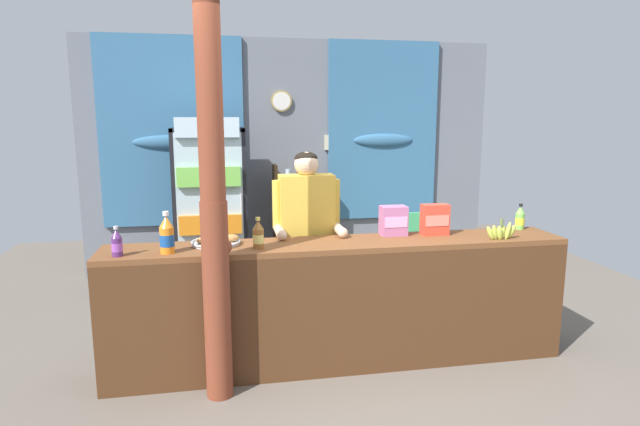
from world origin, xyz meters
The scene contains 16 objects.
ground_plane centered at (0.00, 1.18, 0.00)m, with size 7.69×7.69×0.00m, color #665B51.
back_wall_curtained centered at (-0.04, 3.00, 1.42)m, with size 4.87×0.22×2.75m.
stall_counter centered at (-0.01, 0.25, 0.57)m, with size 3.40×0.47×0.94m.
timber_post centered at (-0.91, 0.03, 1.27)m, with size 0.20×0.18×2.65m.
drink_fridge centered at (-0.98, 2.41, 1.01)m, with size 0.76×0.63×1.85m.
bottle_shelf_rack centered at (-0.03, 2.69, 0.68)m, with size 0.48×0.28×1.31m.
plastic_lawn_chair centered at (1.13, 1.97, 0.49)m, with size 0.47×0.47×0.86m.
shopkeeper centered at (-0.20, 0.75, 1.00)m, with size 0.54×0.42×1.58m.
soda_bottle_orange_soda centered at (-1.23, 0.26, 1.07)m, with size 0.10×0.10×0.29m.
soda_bottle_iced_tea centered at (-0.62, 0.27, 1.04)m, with size 0.08×0.08×0.22m.
soda_bottle_lime_soda centered at (1.53, 0.53, 1.03)m, with size 0.07×0.07×0.21m.
soda_bottle_grape_soda centered at (-1.54, 0.23, 1.03)m, with size 0.07×0.07×0.20m.
snack_box_wafer centered at (0.44, 0.50, 1.06)m, with size 0.20×0.14×0.23m.
snack_box_crackers centered at (0.76, 0.46, 1.06)m, with size 0.21×0.11×0.24m.
pastry_tray centered at (-0.91, 0.44, 0.97)m, with size 0.35×0.35×0.07m.
banana_bunch centered at (1.19, 0.22, 1.00)m, with size 0.27×0.06×0.16m.
Camera 1 is at (-0.86, -3.31, 1.84)m, focal length 29.58 mm.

